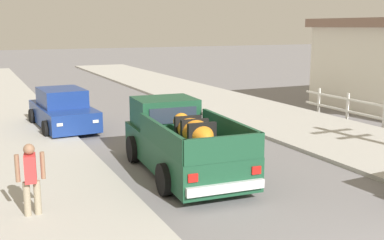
# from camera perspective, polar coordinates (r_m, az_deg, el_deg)

# --- Properties ---
(sidewalk_left) EXTENTS (4.70, 60.00, 0.12)m
(sidewalk_left) POSITION_cam_1_polar(r_m,az_deg,el_deg) (16.41, -21.58, -2.91)
(sidewalk_left) COLOR #B2AFA8
(sidewalk_left) RESTS_ON ground
(sidewalk_right) EXTENTS (4.70, 60.00, 0.12)m
(sidewalk_right) POSITION_cam_1_polar(r_m,az_deg,el_deg) (19.99, 10.40, 0.13)
(sidewalk_right) COLOR #B2AFA8
(sidewalk_right) RESTS_ON ground
(curb_left) EXTENTS (0.16, 60.00, 0.10)m
(curb_left) POSITION_cam_1_polar(r_m,az_deg,el_deg) (16.49, -18.29, -2.66)
(curb_left) COLOR silver
(curb_left) RESTS_ON ground
(curb_right) EXTENTS (0.16, 60.00, 0.10)m
(curb_right) POSITION_cam_1_polar(r_m,az_deg,el_deg) (19.46, 8.12, -0.13)
(curb_right) COLOR silver
(curb_right) RESTS_ON ground
(pickup_truck) EXTENTS (2.45, 5.32, 1.80)m
(pickup_truck) POSITION_cam_1_polar(r_m,az_deg,el_deg) (12.62, -1.28, -2.67)
(pickup_truck) COLOR #19472D
(pickup_truck) RESTS_ON ground
(car_right_near) EXTENTS (2.21, 4.34, 1.54)m
(car_right_near) POSITION_cam_1_polar(r_m,az_deg,el_deg) (18.59, -15.30, 1.13)
(car_right_near) COLOR navy
(car_right_near) RESTS_ON ground
(pedestrian) EXTENTS (0.57, 0.41, 1.59)m
(pedestrian) POSITION_cam_1_polar(r_m,az_deg,el_deg) (9.96, -18.84, -6.50)
(pedestrian) COLOR gray
(pedestrian) RESTS_ON ground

